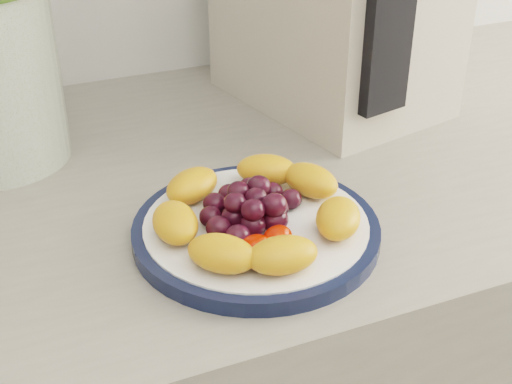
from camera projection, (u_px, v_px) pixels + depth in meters
name	position (u px, v px, depth m)	size (l,w,h in m)	color
plate_rim	(256.00, 231.00, 0.67)	(0.23, 0.23, 0.01)	#111934
plate_face	(256.00, 230.00, 0.67)	(0.21, 0.21, 0.02)	white
fruit_plate	(254.00, 210.00, 0.66)	(0.20, 0.20, 0.04)	orange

